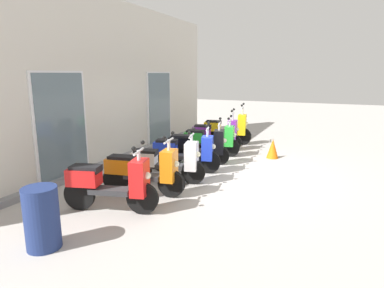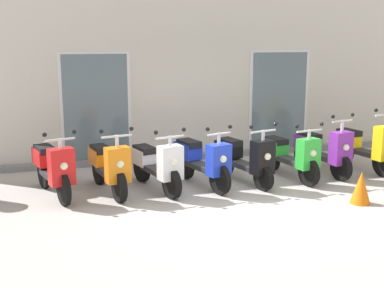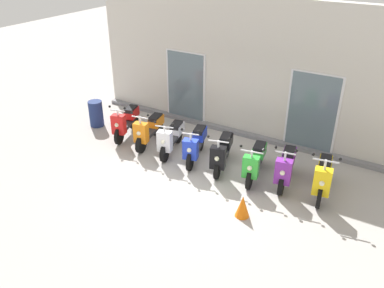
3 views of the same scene
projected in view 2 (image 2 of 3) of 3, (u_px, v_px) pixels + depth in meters
The scene contains 11 objects.
ground_plane at pixel (242, 198), 8.24m from camera, with size 40.00×40.00×0.00m, color #A8A39E.
storefront_facade at pixel (190, 67), 10.69m from camera, with size 10.22×0.50×4.06m.
scooter_red at pixel (53, 167), 8.22m from camera, with size 0.73×1.58×1.18m.
scooter_orange at pixel (108, 166), 8.43m from camera, with size 0.65×1.62×1.20m.
scooter_white at pixel (156, 164), 8.60m from camera, with size 0.74×1.63×1.15m.
scooter_blue at pixel (202, 160), 8.78m from camera, with size 0.73×1.61×1.16m.
scooter_black at pixel (244, 157), 9.01m from camera, with size 0.76×1.56×1.16m.
scooter_green at pixel (290, 154), 9.29m from camera, with size 0.68×1.62×1.12m.
scooter_purple at pixel (323, 150), 9.60m from camera, with size 0.62×1.54×1.23m.
scooter_yellow at pixel (365, 146), 9.81m from camera, with size 0.67×1.63×1.32m.
traffic_cone at pixel (361, 188), 7.91m from camera, with size 0.32×0.32×0.52m, color orange.
Camera 2 is at (-2.99, -7.32, 2.59)m, focal length 46.92 mm.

